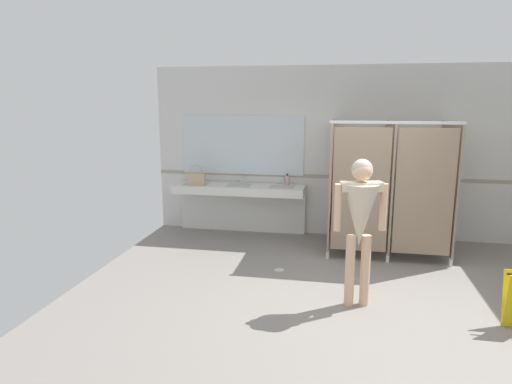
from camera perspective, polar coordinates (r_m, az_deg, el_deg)
ground_plane at (r=5.68m, az=12.98°, el=-13.76°), size 7.18×5.97×0.10m
wall_back at (r=7.94m, az=12.82°, el=4.90°), size 7.18×0.12×2.94m
wall_back_tile_band at (r=7.93m, az=12.69°, el=1.83°), size 7.18×0.01×0.06m
vanity_counter at (r=7.98m, az=-2.04°, el=-0.66°), size 2.30×0.59×1.01m
mirror_panel at (r=8.04m, az=-1.75°, el=5.99°), size 2.20×0.02×1.05m
bathroom_stalls at (r=7.12m, az=16.58°, el=0.81°), size 1.82×1.32×2.07m
person_standing at (r=5.17m, az=13.14°, el=-2.75°), size 0.58×0.48×1.72m
handbag at (r=7.88m, az=-7.59°, el=1.73°), size 0.31×0.10×0.37m
soap_dispenser at (r=7.86m, az=3.99°, el=1.52°), size 0.07×0.07×0.20m
floor_drain_cover at (r=6.43m, az=2.98°, el=-9.87°), size 0.14×0.14×0.01m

